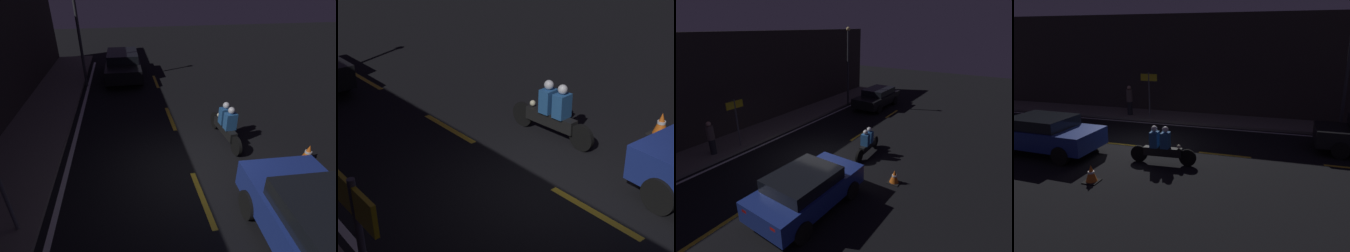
{
  "view_description": "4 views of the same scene",
  "coord_description": "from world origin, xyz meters",
  "views": [
    {
      "loc": [
        -5.69,
        1.71,
        4.81
      ],
      "look_at": [
        1.56,
        0.44,
        0.74
      ],
      "focal_mm": 28.0,
      "sensor_mm": 36.0,
      "label": 1
    },
    {
      "loc": [
        -5.13,
        5.58,
        4.87
      ],
      "look_at": [
        1.52,
        -0.12,
        0.74
      ],
      "focal_mm": 50.0,
      "sensor_mm": 36.0,
      "label": 2
    },
    {
      "loc": [
        -8.56,
        -6.79,
        5.83
      ],
      "look_at": [
        2.26,
        0.28,
        0.87
      ],
      "focal_mm": 28.0,
      "sensor_mm": 36.0,
      "label": 3
    },
    {
      "loc": [
        5.39,
        -11.65,
        4.33
      ],
      "look_at": [
        1.9,
        -0.29,
        1.09
      ],
      "focal_mm": 35.0,
      "sensor_mm": 36.0,
      "label": 4
    }
  ],
  "objects": [
    {
      "name": "lane_dash_c",
      "position": [
        -1.0,
        0.0,
        0.0
      ],
      "size": [
        2.0,
        0.14,
        0.01
      ],
      "color": "gold",
      "rests_on": "ground"
    },
    {
      "name": "lane_dash_d",
      "position": [
        3.5,
        0.0,
        0.0
      ],
      "size": [
        2.0,
        0.14,
        0.01
      ],
      "color": "gold",
      "rests_on": "ground"
    },
    {
      "name": "shop_sign",
      "position": [
        -1.31,
        4.24,
        1.82
      ],
      "size": [
        0.9,
        0.08,
        2.4
      ],
      "color": "#4C4C51",
      "rests_on": "raised_curb"
    },
    {
      "name": "traffic_cone_near",
      "position": [
        -0.01,
        -3.58,
        0.27
      ],
      "size": [
        0.47,
        0.47,
        0.55
      ],
      "color": "black",
      "rests_on": "ground"
    },
    {
      "name": "ground_plane",
      "position": [
        0.0,
        0.0,
        0.0
      ],
      "size": [
        56.0,
        56.0,
        0.0
      ],
      "primitive_type": "plane",
      "color": "black"
    },
    {
      "name": "motorcycle",
      "position": [
        1.52,
        -1.53,
        0.64
      ],
      "size": [
        2.39,
        0.4,
        1.37
      ],
      "rotation": [
        0.0,
        0.0,
        0.06
      ],
      "color": "black",
      "rests_on": "ground"
    },
    {
      "name": "lane_dash_e",
      "position": [
        8.0,
        0.0,
        0.0
      ],
      "size": [
        2.0,
        0.14,
        0.01
      ],
      "color": "gold",
      "rests_on": "ground"
    }
  ]
}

